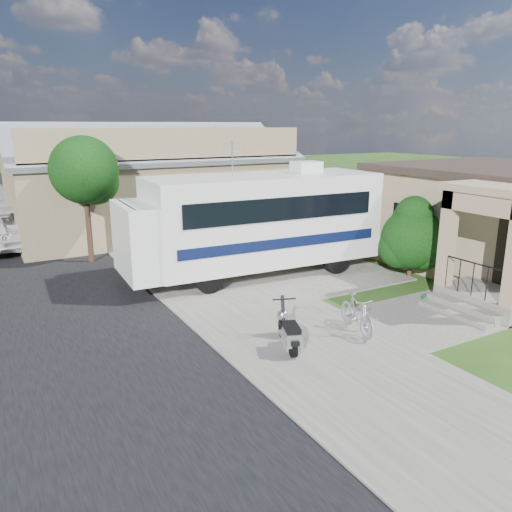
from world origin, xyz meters
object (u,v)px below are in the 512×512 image
bicycle (357,316)px  shrub (412,236)px  scooter (289,332)px  motorhome (254,220)px  garden_hose (429,300)px  pickup_truck (16,225)px

bicycle → shrub: bearing=43.1°
scooter → motorhome: bearing=88.5°
scooter → garden_hose: size_ratio=3.78×
scooter → garden_hose: 5.27m
scooter → pickup_truck: size_ratio=0.25×
motorhome → pickup_truck: size_ratio=1.44×
bicycle → garden_hose: 3.37m
motorhome → scooter: (-2.21, -5.50, -1.42)m
garden_hose → shrub: bearing=56.4°
bicycle → garden_hose: bearing=23.8°
pickup_truck → garden_hose: pickup_truck is taller
scooter → pickup_truck: (-4.38, 14.26, 0.37)m
pickup_truck → bicycle: bearing=113.2°
motorhome → bicycle: size_ratio=5.50×
motorhome → bicycle: bearing=-90.2°
motorhome → garden_hose: (3.00, -4.85, -1.79)m
scooter → garden_hose: (5.21, 0.65, -0.37)m
garden_hose → pickup_truck: bearing=125.2°
shrub → bicycle: 5.57m
shrub → scooter: size_ratio=1.81×
shrub → bicycle: bearing=-149.0°
shrub → garden_hose: bearing=-123.6°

